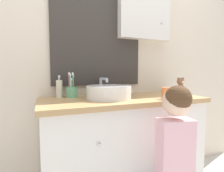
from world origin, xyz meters
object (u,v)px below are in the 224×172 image
soap_dispenser (59,88)px  child_figure (175,149)px  toothbrush_holder (72,91)px  drinking_cup (166,93)px  teddy_bear (180,87)px  sink_basin (109,92)px

soap_dispenser → child_figure: (0.61, -0.63, -0.34)m
toothbrush_holder → drinking_cup: toothbrush_holder is taller
child_figure → teddy_bear: size_ratio=6.27×
soap_dispenser → drinking_cup: 0.83m
child_figure → drinking_cup: (0.12, 0.25, 0.31)m
soap_dispenser → child_figure: bearing=-45.8°
soap_dispenser → teddy_bear: size_ratio=1.13×
toothbrush_holder → drinking_cup: size_ratio=2.31×
teddy_bear → child_figure: bearing=-135.6°
toothbrush_holder → child_figure: toothbrush_holder is taller
toothbrush_holder → drinking_cup: bearing=-28.3°
sink_basin → toothbrush_holder: (-0.25, 0.16, -0.00)m
child_figure → teddy_bear: bearing=44.4°
child_figure → sink_basin: bearing=121.4°
child_figure → teddy_bear: 0.66m
soap_dispenser → drinking_cup: size_ratio=2.02×
sink_basin → teddy_bear: size_ratio=2.56×
toothbrush_holder → drinking_cup: (0.64, -0.35, -0.00)m
soap_dispenser → teddy_bear: (1.01, -0.24, 0.00)m
child_figure → teddy_bear: teddy_bear is taller
sink_basin → toothbrush_holder: size_ratio=1.97×
toothbrush_holder → drinking_cup: 0.73m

